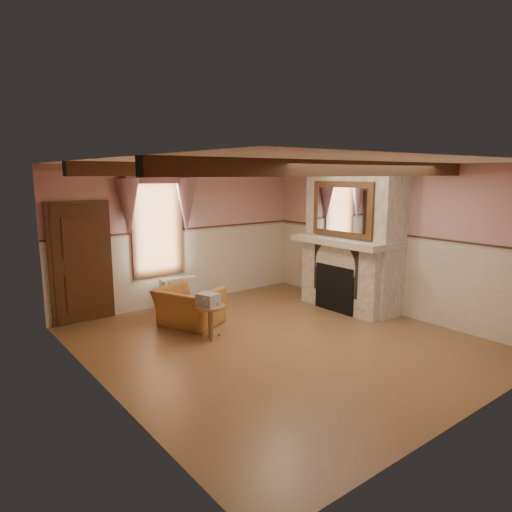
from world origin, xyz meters
TOP-DOWN VIEW (x-y plane):
  - floor at (0.00, 0.00)m, footprint 5.50×6.00m
  - ceiling at (0.00, 0.00)m, footprint 5.50×6.00m
  - wall_back at (0.00, 3.00)m, footprint 5.50×0.02m
  - wall_front at (0.00, -3.00)m, footprint 5.50×0.02m
  - wall_left at (-2.75, 0.00)m, footprint 0.02×6.00m
  - wall_right at (2.75, 0.00)m, footprint 0.02×6.00m
  - wainscot at (0.00, 0.00)m, footprint 5.50×6.00m
  - chair_rail at (0.00, 0.00)m, footprint 5.50×6.00m
  - firebox at (2.00, 0.60)m, footprint 0.20×0.95m
  - armchair at (-0.70, 1.61)m, footprint 1.22×1.29m
  - side_table at (-0.76, 0.81)m, footprint 0.63×0.63m
  - book_stack at (-0.79, 0.82)m, footprint 0.34×0.38m
  - radiator at (-0.33, 2.70)m, footprint 0.72×0.26m
  - bowl at (2.24, 0.56)m, footprint 0.32×0.32m
  - mantel_clock at (2.24, 1.40)m, footprint 0.14×0.24m
  - oil_lamp at (2.24, 0.84)m, footprint 0.11×0.11m
  - candle_red at (2.24, -0.17)m, footprint 0.06×0.06m
  - jar_yellow at (2.24, 0.27)m, footprint 0.06×0.06m
  - fireplace at (2.42, 0.60)m, footprint 0.85×2.00m
  - mantel at (2.24, 0.60)m, footprint 1.05×2.05m
  - overmantel_mirror at (2.06, 0.60)m, footprint 0.06×1.44m
  - door at (-2.10, 2.94)m, footprint 1.10×0.10m
  - window at (-0.60, 2.97)m, footprint 1.06×0.08m
  - window_drapes at (-0.60, 2.88)m, footprint 1.30×0.14m
  - ceiling_beam_front at (0.00, -1.20)m, footprint 5.50×0.18m
  - ceiling_beam_back at (0.00, 1.20)m, footprint 5.50×0.18m

SIDE VIEW (x-z plane):
  - floor at x=0.00m, z-range -0.01..0.01m
  - side_table at x=-0.76m, z-range 0.00..0.55m
  - radiator at x=-0.33m, z-range 0.00..0.60m
  - armchair at x=-0.70m, z-range 0.00..0.67m
  - firebox at x=2.00m, z-range 0.00..0.90m
  - book_stack at x=-0.79m, z-range 0.55..0.75m
  - wainscot at x=0.00m, z-range 0.00..1.50m
  - door at x=-2.10m, z-range 0.00..2.10m
  - mantel at x=2.24m, z-range 1.30..1.42m
  - wall_back at x=0.00m, z-range 0.00..2.80m
  - wall_front at x=0.00m, z-range 0.00..2.80m
  - wall_left at x=-2.75m, z-range 0.00..2.80m
  - wall_right at x=2.75m, z-range 0.00..2.80m
  - fireplace at x=2.42m, z-range 0.00..2.80m
  - bowl at x=2.24m, z-range 1.42..1.50m
  - jar_yellow at x=2.24m, z-range 1.42..1.54m
  - chair_rail at x=0.00m, z-range 1.46..1.54m
  - candle_red at x=2.24m, z-range 1.42..1.58m
  - mantel_clock at x=2.24m, z-range 1.42..1.62m
  - oil_lamp at x=2.24m, z-range 1.42..1.70m
  - window at x=-0.60m, z-range 0.64..2.66m
  - overmantel_mirror at x=2.06m, z-range 1.45..2.49m
  - window_drapes at x=-0.60m, z-range 1.55..2.95m
  - ceiling_beam_front at x=0.00m, z-range 2.60..2.80m
  - ceiling_beam_back at x=0.00m, z-range 2.60..2.80m
  - ceiling at x=0.00m, z-range 2.79..2.80m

